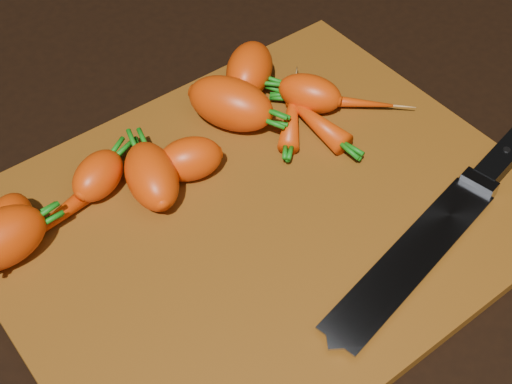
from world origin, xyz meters
TOP-DOWN VIEW (x-y plane):
  - ground at (0.00, 0.00)m, footprint 2.00×2.00m
  - cutting_board at (0.00, 0.00)m, footprint 0.50×0.40m
  - carrot_0 at (-0.21, 0.10)m, footprint 0.08×0.05m
  - carrot_1 at (-0.03, 0.08)m, footprint 0.08×0.06m
  - carrot_2 at (0.05, 0.12)m, footprint 0.09×0.11m
  - carrot_3 at (-0.07, 0.08)m, footprint 0.07×0.09m
  - carrot_4 at (0.10, 0.15)m, footprint 0.09×0.09m
  - carrot_5 at (-0.11, 0.12)m, footprint 0.07×0.06m
  - carrot_6 at (0.13, 0.08)m, footprint 0.07×0.08m
  - carrot_7 at (0.10, 0.08)m, footprint 0.09×0.09m
  - carrot_8 at (0.16, 0.06)m, footprint 0.10×0.10m
  - carrot_9 at (0.11, 0.06)m, footprint 0.03×0.10m
  - carrot_10 at (-0.20, 0.12)m, footprint 0.07×0.07m
  - carrot_11 at (-0.16, 0.10)m, footprint 0.12×0.05m
  - knife at (0.09, -0.13)m, footprint 0.36×0.10m

SIDE VIEW (x-z plane):
  - ground at x=0.00m, z-range -0.01..0.00m
  - cutting_board at x=0.00m, z-range 0.00..0.01m
  - knife at x=0.09m, z-range 0.01..0.03m
  - carrot_8 at x=0.16m, z-range 0.01..0.03m
  - carrot_11 at x=-0.16m, z-range 0.01..0.03m
  - carrot_7 at x=0.10m, z-range 0.01..0.03m
  - carrot_9 at x=0.11m, z-range 0.01..0.04m
  - carrot_5 at x=-0.11m, z-range 0.01..0.05m
  - carrot_10 at x=-0.20m, z-range 0.01..0.05m
  - carrot_6 at x=0.13m, z-range 0.01..0.05m
  - carrot_1 at x=-0.03m, z-range 0.01..0.06m
  - carrot_3 at x=-0.07m, z-range 0.01..0.06m
  - carrot_4 at x=0.10m, z-range 0.01..0.06m
  - carrot_0 at x=-0.21m, z-range 0.01..0.06m
  - carrot_2 at x=0.05m, z-range 0.01..0.07m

